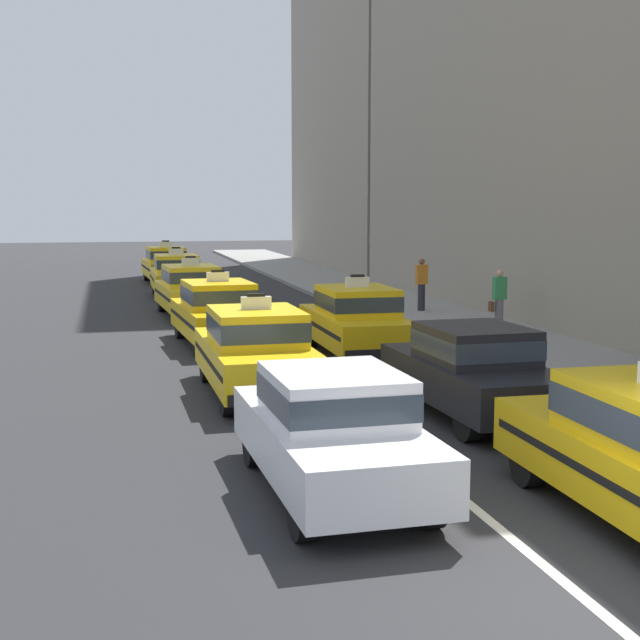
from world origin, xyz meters
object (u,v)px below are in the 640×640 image
Objects in this scene: taxi_left_sixth at (166,264)px; sedan_right_second at (473,368)px; sedan_left_nearest at (333,428)px; taxi_left_second at (256,350)px; pedestrian_by_storefront at (499,298)px; taxi_left_third at (218,312)px; taxi_left_fourth at (191,289)px; taxi_right_third at (356,319)px; taxi_left_fifth at (176,275)px; pedestrian_near_crosswalk at (422,284)px.

sedan_right_second is at bearing -82.98° from taxi_left_sixth.
taxi_left_sixth is (-0.06, 30.57, 0.03)m from sedan_left_nearest.
pedestrian_by_storefront is (8.04, 6.64, 0.08)m from taxi_left_second.
taxi_left_third is 9.26m from sedan_right_second.
taxi_left_fourth is 8.96m from taxi_right_third.
taxi_left_second is 1.00× the size of taxi_left_fifth.
pedestrian_near_crosswalk is (7.27, 10.84, 0.14)m from taxi_left_second.
taxi_left_sixth is at bearing 117.93° from pedestrian_near_crosswalk.
taxi_left_sixth is at bearing 89.95° from taxi_left_fifth.
pedestrian_near_crosswalk is 1.05× the size of pedestrian_by_storefront.
pedestrian_near_crosswalk is at bearing 66.49° from sedan_left_nearest.
sedan_right_second is 0.95× the size of taxi_right_third.
taxi_left_fifth and taxi_right_third have the same top height.
taxi_right_third is (3.11, -20.87, 0.00)m from taxi_left_sixth.
taxi_left_fourth is 1.02× the size of taxi_left_fifth.
taxi_left_fourth reaches higher than pedestrian_near_crosswalk.
taxi_left_sixth is at bearing 90.15° from taxi_left_second.
taxi_left_third is at bearing -89.52° from taxi_left_fifth.
taxi_left_third is at bearing 110.61° from sedan_right_second.
sedan_left_nearest is at bearing -134.82° from sedan_right_second.
taxi_left_fourth is at bearing 102.90° from sedan_right_second.
taxi_left_second is (0.01, 5.89, 0.03)m from sedan_left_nearest.
taxi_right_third is 2.68× the size of pedestrian_near_crosswalk.
sedan_left_nearest is at bearing -89.73° from taxi_left_fourth.
taxi_left_third is at bearing -146.73° from pedestrian_near_crosswalk.
pedestrian_by_storefront is (0.77, -4.21, -0.06)m from pedestrian_near_crosswalk.
taxi_left_second is 10.43m from pedestrian_by_storefront.
taxi_left_second is at bearing -128.69° from taxi_right_third.
taxi_left_sixth is 15.66m from pedestrian_near_crosswalk.
sedan_right_second is 2.68× the size of pedestrian_by_storefront.
sedan_right_second is at bearing 45.18° from sedan_left_nearest.
taxi_left_fourth and taxi_left_fifth have the same top height.
taxi_left_second is at bearing -89.78° from taxi_left_fifth.
taxi_left_second is 2.81× the size of pedestrian_by_storefront.
taxi_right_third is at bearing -150.47° from pedestrian_by_storefront.
taxi_left_third is at bearing 142.85° from taxi_right_third.
taxi_left_fifth reaches higher than sedan_right_second.
sedan_left_nearest is 24.22m from taxi_left_fifth.
taxi_left_fourth is 1.07× the size of sedan_right_second.
taxi_left_third is at bearing -88.86° from taxi_left_fourth.
sedan_left_nearest is 18.08m from taxi_left_fourth.
taxi_left_fifth is 1.05× the size of sedan_right_second.
pedestrian_by_storefront is at bearing -55.24° from taxi_left_fifth.
sedan_right_second is (3.36, -27.25, -0.03)m from taxi_left_sixth.
sedan_left_nearest is 30.57m from taxi_left_sixth.
taxi_left_fifth is 14.24m from pedestrian_by_storefront.
taxi_left_third reaches higher than sedan_left_nearest.
sedan_right_second is at bearing -106.53° from pedestrian_near_crosswalk.
taxi_right_third is at bearing -37.15° from taxi_left_third.
taxi_left_fourth is at bearing -90.12° from taxi_left_sixth.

